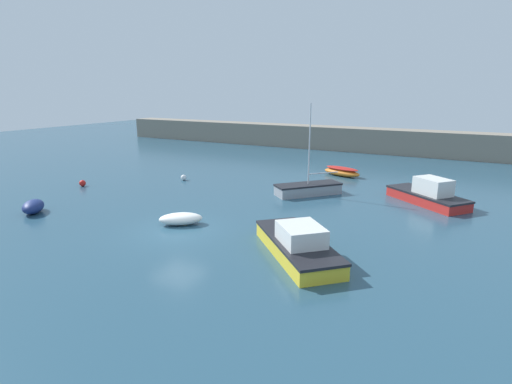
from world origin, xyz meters
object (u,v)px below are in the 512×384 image
mooring_buoy_red (82,183)px  fishing_dinghy_green (181,219)px  motorboat_with_cabin (429,195)px  dinghy_near_pier (33,207)px  cabin_cruiser_white (298,244)px  mooring_buoy_white (184,178)px  sailboat_tall_mast (308,189)px  rowboat_with_red_cover (342,171)px

mooring_buoy_red → fishing_dinghy_green: bearing=-15.9°
motorboat_with_cabin → dinghy_near_pier: (-20.63, -13.42, -0.22)m
fishing_dinghy_green → dinghy_near_pier: (-9.16, -2.50, 0.06)m
cabin_cruiser_white → mooring_buoy_red: cabin_cruiser_white is taller
mooring_buoy_red → mooring_buoy_white: mooring_buoy_red is taller
cabin_cruiser_white → mooring_buoy_white: size_ratio=12.58×
mooring_buoy_red → mooring_buoy_white: 7.66m
motorboat_with_cabin → cabin_cruiser_white: motorboat_with_cabin is taller
dinghy_near_pier → mooring_buoy_red: bearing=-15.1°
fishing_dinghy_green → motorboat_with_cabin: bearing=-173.8°
sailboat_tall_mast → mooring_buoy_red: (-16.09, -5.90, -0.18)m
cabin_cruiser_white → sailboat_tall_mast: 10.89m
fishing_dinghy_green → mooring_buoy_white: size_ratio=5.50×
rowboat_with_red_cover → sailboat_tall_mast: bearing=-74.5°
motorboat_with_cabin → mooring_buoy_red: motorboat_with_cabin is taller
cabin_cruiser_white → sailboat_tall_mast: sailboat_tall_mast is taller
motorboat_with_cabin → rowboat_with_red_cover: (-7.44, 5.77, -0.23)m
cabin_cruiser_white → mooring_buoy_red: bearing=33.3°
rowboat_with_red_cover → mooring_buoy_red: rowboat_with_red_cover is taller
dinghy_near_pier → motorboat_with_cabin: bearing=-99.8°
cabin_cruiser_white → sailboat_tall_mast: size_ratio=0.92×
fishing_dinghy_green → rowboat_with_red_cover: size_ratio=0.69×
cabin_cruiser_white → mooring_buoy_white: bearing=11.3°
fishing_dinghy_green → dinghy_near_pier: 9.50m
cabin_cruiser_white → mooring_buoy_white: (-14.09, 9.72, -0.33)m
dinghy_near_pier → mooring_buoy_white: 11.57m
motorboat_with_cabin → sailboat_tall_mast: (-7.71, -1.51, -0.19)m
cabin_cruiser_white → dinghy_near_pier: size_ratio=2.58×
cabin_cruiser_white → dinghy_near_pier: cabin_cruiser_white is taller
sailboat_tall_mast → dinghy_near_pier: (-12.92, -11.91, -0.03)m
fishing_dinghy_green → mooring_buoy_red: bearing=-53.3°
dinghy_near_pier → mooring_buoy_white: bearing=-54.5°
dinghy_near_pier → rowboat_with_red_cover: (13.19, 19.19, -0.01)m
dinghy_near_pier → mooring_buoy_red: (-3.16, 6.01, -0.15)m
motorboat_with_cabin → sailboat_tall_mast: sailboat_tall_mast is taller
dinghy_near_pier → mooring_buoy_red: 6.79m
motorboat_with_cabin → fishing_dinghy_green: bearing=82.6°
rowboat_with_red_cover → fishing_dinghy_green: bearing=-86.0°
mooring_buoy_white → motorboat_with_cabin: bearing=6.5°
cabin_cruiser_white → mooring_buoy_white: cabin_cruiser_white is taller
fishing_dinghy_green → mooring_buoy_red: 12.82m
fishing_dinghy_green → rowboat_with_red_cover: (4.03, 16.69, 0.05)m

